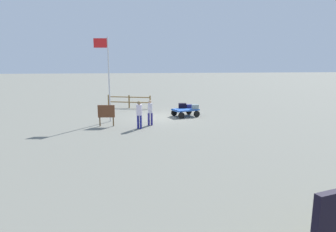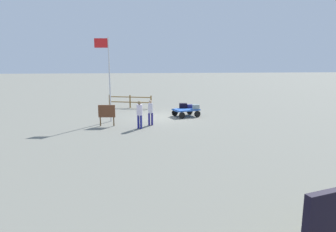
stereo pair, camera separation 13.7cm
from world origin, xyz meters
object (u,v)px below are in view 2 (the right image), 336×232
luggage_cart (186,111)px  worker_lead (140,112)px  worker_trailing (151,111)px  signboard (107,112)px  flagpole (108,72)px  suitcase_tan (196,107)px  suitcase_maroon (191,106)px  suitcase_olive (183,106)px

luggage_cart → worker_lead: (3.46, 3.71, 0.63)m
worker_trailing → signboard: bearing=0.1°
flagpole → signboard: flagpole is taller
suitcase_tan → suitcase_maroon: size_ratio=0.81×
suitcase_tan → worker_trailing: size_ratio=0.30×
suitcase_maroon → suitcase_tan: bearing=117.7°
suitcase_maroon → flagpole: (6.10, 1.94, 2.78)m
luggage_cart → worker_trailing: size_ratio=1.28×
suitcase_maroon → signboard: signboard is taller
luggage_cart → flagpole: bearing=13.4°
luggage_cart → suitcase_maroon: bearing=-127.5°
luggage_cart → suitcase_olive: suitcase_olive is taller
luggage_cart → signboard: (5.63, 2.82, 0.48)m
flagpole → suitcase_tan: bearing=-168.1°
suitcase_olive → flagpole: 6.42m
worker_trailing → flagpole: (2.89, -1.48, 2.51)m
luggage_cart → flagpole: (5.64, 1.34, 3.05)m
suitcase_tan → flagpole: size_ratio=0.09×
suitcase_tan → luggage_cart: bearing=0.7°
suitcase_olive → signboard: size_ratio=0.43×
suitcase_olive → suitcase_maroon: 0.60m
worker_trailing → luggage_cart: bearing=-134.3°
luggage_cart → worker_trailing: (2.75, 2.82, 0.53)m
flagpole → signboard: (-0.01, 1.49, -2.56)m
suitcase_maroon → suitcase_olive: bearing=5.6°
worker_lead → flagpole: size_ratio=0.31×
signboard → worker_lead: bearing=157.8°
worker_lead → suitcase_maroon: bearing=-132.3°
worker_trailing → suitcase_tan: bearing=-141.2°
suitcase_tan → suitcase_olive: bearing=-30.4°
suitcase_olive → worker_lead: (3.33, 4.25, 0.30)m
flagpole → suitcase_maroon: bearing=-162.3°
luggage_cart → signboard: signboard is taller
suitcase_maroon → worker_trailing: worker_trailing is taller
worker_lead → flagpole: 4.02m
luggage_cart → signboard: size_ratio=1.54×
luggage_cart → suitcase_tan: (-0.77, -0.01, 0.32)m
suitcase_olive → worker_trailing: 4.27m
suitcase_maroon → worker_lead: size_ratio=0.36×
suitcase_maroon → worker_lead: bearing=47.7°
luggage_cart → suitcase_olive: (0.14, -0.54, 0.32)m
suitcase_tan → worker_trailing: bearing=38.8°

